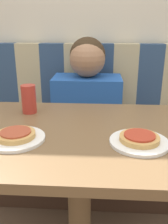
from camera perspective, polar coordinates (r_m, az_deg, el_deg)
name	(u,v)px	position (r m, az deg, el deg)	size (l,w,h in m)	color
booth_seat	(87,161)	(1.78, 0.65, -11.04)	(1.35, 0.51, 0.43)	#382319
booth_backrest	(89,84)	(1.80, 1.08, 6.35)	(1.35, 0.08, 0.57)	navy
dining_table	(79,154)	(1.03, -1.13, -9.55)	(0.91, 0.71, 0.72)	brown
person	(87,90)	(1.59, 0.74, 5.06)	(0.43, 0.26, 0.62)	#2356B2
plate_left	(16,139)	(0.94, -15.24, -5.87)	(0.21, 0.21, 0.01)	white
plate_right	(139,142)	(0.91, 12.48, -6.72)	(0.21, 0.21, 0.01)	white
pizza_left	(16,134)	(0.94, -15.33, -4.95)	(0.14, 0.14, 0.02)	tan
pizza_right	(139,138)	(0.90, 12.56, -5.76)	(0.14, 0.14, 0.02)	tan
drinking_cup	(29,99)	(1.19, -12.49, 2.91)	(0.07, 0.07, 0.13)	#B23328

